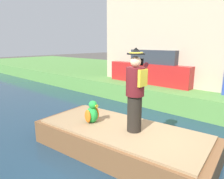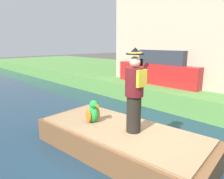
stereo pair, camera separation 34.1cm
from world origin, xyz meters
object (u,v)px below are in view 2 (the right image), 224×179
person_pirate (135,91)px  parrot_plush (93,113)px  parked_car_red (165,69)px  boat (121,140)px

person_pirate → parrot_plush: size_ratio=3.25×
parked_car_red → boat: bearing=-158.1°
boat → person_pirate: bearing=-78.6°
parrot_plush → parked_car_red: (5.28, 1.30, 0.53)m
boat → parrot_plush: bearing=107.7°
boat → person_pirate: 1.28m
boat → parked_car_red: size_ratio=1.08×
boat → parrot_plush: parrot_plush is taller
parrot_plush → parked_car_red: 5.46m
boat → person_pirate: size_ratio=2.36×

